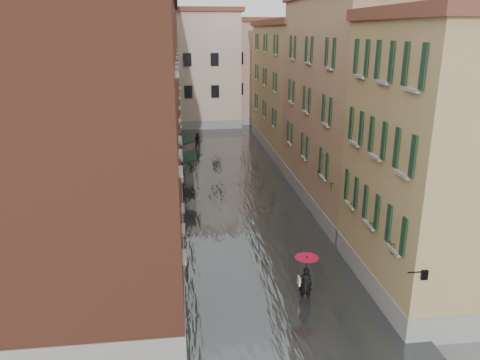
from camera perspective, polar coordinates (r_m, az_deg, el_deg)
ground at (r=22.85m, az=3.46°, el=-11.32°), size 120.00×120.00×0.00m
floodwater at (r=34.62m, az=-0.43°, el=-0.72°), size 10.00×60.00×0.20m
building_left_near at (r=18.47m, az=-16.84°, el=2.57°), size 6.00×8.00×13.00m
building_left_mid at (r=29.18m, az=-13.42°, el=7.75°), size 6.00×14.00×12.50m
building_left_far at (r=43.90m, az=-11.52°, el=12.11°), size 6.00×16.00×14.00m
building_right_near at (r=21.34m, az=23.63°, el=1.73°), size 6.00×8.00×11.50m
building_right_mid at (r=30.92m, az=13.59°, el=8.75°), size 6.00×14.00×13.00m
building_right_far at (r=45.24m, az=6.88°, el=10.90°), size 6.00×16.00×11.50m
building_end_cream at (r=57.78m, az=-6.47°, el=13.15°), size 12.00×9.00×13.00m
building_end_pink at (r=60.61m, az=2.27°, el=12.98°), size 10.00×9.00×12.00m
awning_near at (r=33.49m, az=-6.33°, el=2.75°), size 1.09×2.98×2.80m
awning_far at (r=38.66m, az=-6.48°, el=4.79°), size 1.09×2.90×2.80m
wall_lantern at (r=17.81m, az=21.44°, el=-10.63°), size 0.71×0.22×0.35m
window_planters at (r=22.91m, az=13.59°, el=-2.09°), size 0.59×10.71×0.84m
pedestrian_main at (r=20.34m, az=8.04°, el=-11.22°), size 1.02×1.02×2.06m
pedestrian_far at (r=45.42m, az=-5.16°, el=4.70°), size 0.95×0.81×1.69m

